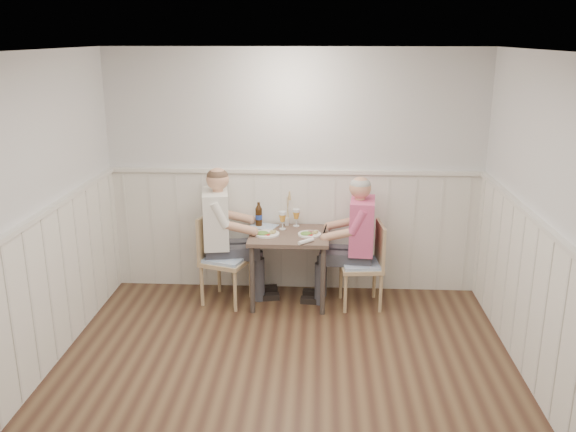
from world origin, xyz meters
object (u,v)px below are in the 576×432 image
(chair_right, at_px, (366,262))
(beer_bottle, at_px, (259,215))
(chair_left, at_px, (221,255))
(diner_cream, at_px, (221,244))
(man_in_pink, at_px, (357,250))
(dining_table, at_px, (289,244))
(grass_vase, at_px, (287,209))

(chair_right, xyz_separation_m, beer_bottle, (-1.13, 0.30, 0.39))
(chair_left, bearing_deg, beer_bottle, 36.76)
(beer_bottle, bearing_deg, chair_right, -14.96)
(diner_cream, relative_size, beer_bottle, 5.54)
(chair_right, bearing_deg, man_in_pink, 145.37)
(dining_table, distance_m, chair_left, 0.72)
(chair_right, bearing_deg, beer_bottle, 165.04)
(dining_table, bearing_deg, grass_vase, 97.98)
(dining_table, xyz_separation_m, beer_bottle, (-0.34, 0.25, 0.23))
(chair_left, bearing_deg, dining_table, 2.17)
(beer_bottle, bearing_deg, diner_cream, -151.07)
(chair_right, xyz_separation_m, chair_left, (-1.51, 0.02, 0.03))
(dining_table, relative_size, chair_right, 0.91)
(chair_right, relative_size, man_in_pink, 0.64)
(chair_left, distance_m, man_in_pink, 1.41)
(dining_table, relative_size, grass_vase, 2.02)
(chair_right, distance_m, beer_bottle, 1.24)
(man_in_pink, bearing_deg, chair_right, -34.63)
(diner_cream, bearing_deg, chair_left, -83.97)
(dining_table, bearing_deg, man_in_pink, 1.24)
(dining_table, xyz_separation_m, diner_cream, (-0.72, 0.04, -0.03))
(beer_bottle, distance_m, grass_vase, 0.31)
(chair_right, height_order, beer_bottle, beer_bottle)
(diner_cream, xyz_separation_m, grass_vase, (0.68, 0.24, 0.32))
(diner_cream, distance_m, grass_vase, 0.79)
(man_in_pink, relative_size, beer_bottle, 5.27)
(chair_left, bearing_deg, chair_right, -0.95)
(grass_vase, bearing_deg, diner_cream, -160.13)
(chair_left, height_order, beer_bottle, beer_bottle)
(dining_table, relative_size, beer_bottle, 3.09)
(dining_table, relative_size, man_in_pink, 0.59)
(chair_right, distance_m, diner_cream, 1.52)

